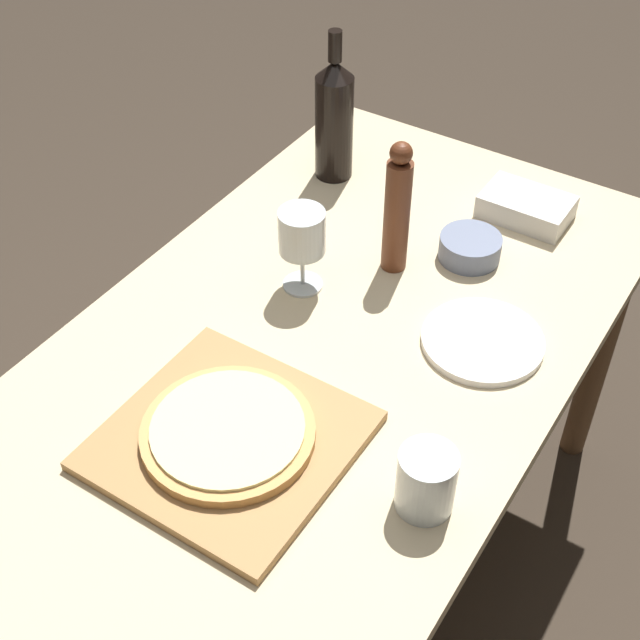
% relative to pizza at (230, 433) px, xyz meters
% --- Properties ---
extents(ground_plane, '(12.00, 12.00, 0.00)m').
position_rel_pizza_xyz_m(ground_plane, '(-0.00, 0.25, -0.76)').
color(ground_plane, '#382D23').
extents(dining_table, '(0.81, 1.48, 0.73)m').
position_rel_pizza_xyz_m(dining_table, '(-0.00, 0.25, -0.12)').
color(dining_table, '#CCB78E').
rests_on(dining_table, ground_plane).
extents(cutting_board, '(0.36, 0.35, 0.02)m').
position_rel_pizza_xyz_m(cutting_board, '(0.00, 0.00, -0.02)').
color(cutting_board, '#A87A47').
rests_on(cutting_board, dining_table).
extents(pizza, '(0.27, 0.27, 0.02)m').
position_rel_pizza_xyz_m(pizza, '(0.00, 0.00, 0.00)').
color(pizza, tan).
rests_on(pizza, cutting_board).
extents(wine_bottle, '(0.08, 0.08, 0.32)m').
position_rel_pizza_xyz_m(wine_bottle, '(-0.27, 0.72, 0.11)').
color(wine_bottle, black).
rests_on(wine_bottle, dining_table).
extents(pepper_mill, '(0.05, 0.05, 0.27)m').
position_rel_pizza_xyz_m(pepper_mill, '(-0.01, 0.52, 0.10)').
color(pepper_mill, '#5B2D19').
rests_on(pepper_mill, dining_table).
extents(wine_glass, '(0.08, 0.08, 0.17)m').
position_rel_pizza_xyz_m(wine_glass, '(-0.12, 0.38, 0.09)').
color(wine_glass, silver).
rests_on(wine_glass, dining_table).
extents(small_bowl, '(0.12, 0.12, 0.05)m').
position_rel_pizza_xyz_m(small_bowl, '(0.11, 0.62, -0.01)').
color(small_bowl, slate).
rests_on(small_bowl, dining_table).
extents(drinking_tumbler, '(0.09, 0.09, 0.11)m').
position_rel_pizza_xyz_m(drinking_tumbler, '(0.30, 0.06, 0.02)').
color(drinking_tumbler, silver).
rests_on(drinking_tumbler, dining_table).
extents(dinner_plate, '(0.21, 0.21, 0.01)m').
position_rel_pizza_xyz_m(dinner_plate, '(0.23, 0.41, -0.02)').
color(dinner_plate, white).
rests_on(dinner_plate, dining_table).
extents(food_container, '(0.18, 0.11, 0.05)m').
position_rel_pizza_xyz_m(food_container, '(0.14, 0.80, -0.00)').
color(food_container, beige).
rests_on(food_container, dining_table).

